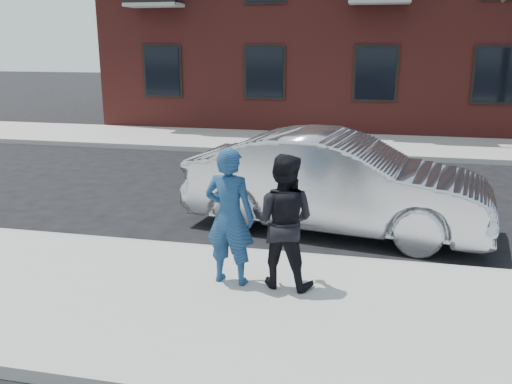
# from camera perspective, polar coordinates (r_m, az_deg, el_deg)

# --- Properties ---
(ground) EXTENTS (100.00, 100.00, 0.00)m
(ground) POSITION_cam_1_polar(r_m,az_deg,el_deg) (6.82, 9.71, -12.90)
(ground) COLOR black
(ground) RESTS_ON ground
(near_sidewalk) EXTENTS (50.00, 3.50, 0.15)m
(near_sidewalk) POSITION_cam_1_polar(r_m,az_deg,el_deg) (6.56, 9.62, -13.34)
(near_sidewalk) COLOR #999590
(near_sidewalk) RESTS_ON ground
(near_curb) EXTENTS (50.00, 0.10, 0.15)m
(near_curb) POSITION_cam_1_polar(r_m,az_deg,el_deg) (8.19, 10.32, -7.33)
(near_curb) COLOR #999691
(near_curb) RESTS_ON ground
(far_sidewalk) EXTENTS (50.00, 3.50, 0.15)m
(far_sidewalk) POSITION_cam_1_polar(r_m,az_deg,el_deg) (17.54, 11.70, 4.85)
(far_sidewalk) COLOR #999590
(far_sidewalk) RESTS_ON ground
(far_curb) EXTENTS (50.00, 0.10, 0.15)m
(far_curb) POSITION_cam_1_polar(r_m,az_deg,el_deg) (15.78, 11.56, 3.69)
(far_curb) COLOR #999691
(far_curb) RESTS_ON ground
(silver_sedan) EXTENTS (5.42, 2.59, 1.72)m
(silver_sedan) POSITION_cam_1_polar(r_m,az_deg,el_deg) (9.52, 8.46, 0.98)
(silver_sedan) COLOR #B7BABF
(silver_sedan) RESTS_ON ground
(man_hoodie) EXTENTS (0.71, 0.55, 1.81)m
(man_hoodie) POSITION_cam_1_polar(r_m,az_deg,el_deg) (6.96, -2.80, -2.59)
(man_hoodie) COLOR #224E81
(man_hoodie) RESTS_ON near_sidewalk
(man_peacoat) EXTENTS (0.92, 0.76, 1.75)m
(man_peacoat) POSITION_cam_1_polar(r_m,az_deg,el_deg) (6.89, 2.86, -3.07)
(man_peacoat) COLOR black
(man_peacoat) RESTS_ON near_sidewalk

